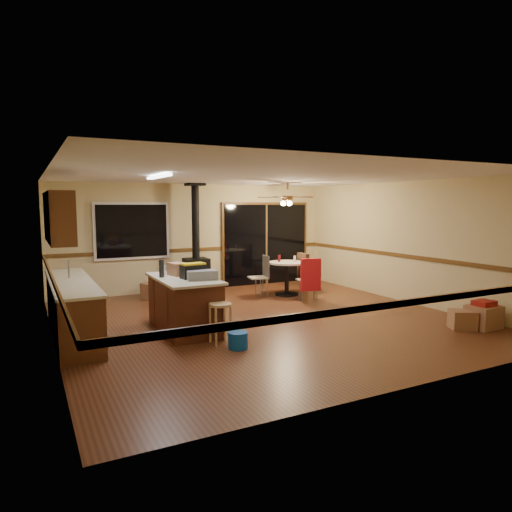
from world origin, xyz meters
TOP-DOWN VIEW (x-y plane):
  - floor at (0.00, 0.00)m, footprint 7.00×7.00m
  - ceiling at (0.00, 0.00)m, footprint 7.00×7.00m
  - wall_back at (0.00, 3.50)m, footprint 7.00×0.00m
  - wall_front at (0.00, -3.50)m, footprint 7.00×0.00m
  - wall_left at (-3.50, 0.00)m, footprint 0.00×7.00m
  - wall_right at (3.50, 0.00)m, footprint 0.00×7.00m
  - chair_rail at (0.00, 0.00)m, footprint 7.00×7.00m
  - window at (-1.60, 3.45)m, footprint 1.72×0.10m
  - sliding_door at (1.90, 3.45)m, footprint 2.52×0.10m
  - lower_cabinets at (-3.20, 0.50)m, footprint 0.60×3.00m
  - countertop at (-3.20, 0.50)m, footprint 0.64×3.04m
  - upper_cabinets at (-3.33, 0.70)m, footprint 0.35×2.00m
  - kitchen_island at (-1.50, 0.00)m, footprint 0.88×1.68m
  - wood_stove at (-0.20, 3.05)m, footprint 0.55×0.50m
  - ceiling_fan at (1.58, 1.81)m, footprint 0.24×0.24m
  - fluorescent_strip at (-1.80, 0.30)m, footprint 0.10×1.20m
  - toolbox_grey at (-1.31, -0.35)m, footprint 0.52×0.34m
  - toolbox_black at (-1.39, -0.15)m, footprint 0.43×0.27m
  - toolbox_yellow_lid at (-1.39, -0.15)m, footprint 0.40×0.25m
  - box_on_island at (-1.52, 0.25)m, footprint 0.31×0.37m
  - bottle_dark at (-1.82, 0.19)m, footprint 0.11×0.11m
  - bottle_pink at (-1.29, -0.00)m, footprint 0.08×0.08m
  - bottle_white at (-1.75, 0.31)m, footprint 0.07×0.07m
  - bar_stool at (-1.24, -0.94)m, footprint 0.37×0.37m
  - blue_bucket at (-1.11, -1.29)m, footprint 0.37×0.37m
  - dining_table at (1.58, 1.81)m, footprint 0.85×0.85m
  - glass_red at (1.43, 1.91)m, footprint 0.08×0.08m
  - glass_cream at (1.76, 1.76)m, footprint 0.06×0.06m
  - chair_left at (0.98, 1.89)m, footprint 0.46×0.46m
  - chair_near at (1.64, 0.93)m, footprint 0.51×0.54m
  - chair_right at (2.09, 1.88)m, footprint 0.50×0.46m
  - box_under_window at (-1.30, 2.84)m, footprint 0.55×0.50m
  - box_corner_a at (3.10, -2.18)m, footprint 0.53×0.45m
  - box_corner_b at (2.73, -2.06)m, footprint 0.51×0.49m
  - box_small_red at (3.10, -2.18)m, footprint 0.34×0.29m

SIDE VIEW (x-z plane):
  - floor at x=0.00m, z-range 0.00..0.00m
  - blue_bucket at x=-1.11m, z-range 0.00..0.24m
  - box_corner_b at x=2.73m, z-range 0.00..0.32m
  - box_under_window at x=-1.30m, z-range 0.00..0.36m
  - box_corner_a at x=3.10m, z-range 0.00..0.39m
  - bar_stool at x=-1.24m, z-range 0.00..0.62m
  - lower_cabinets at x=-3.20m, z-range 0.00..0.86m
  - box_small_red at x=3.10m, z-range 0.39..0.48m
  - kitchen_island at x=-1.50m, z-range 0.00..0.90m
  - dining_table at x=1.58m, z-range 0.14..0.92m
  - chair_left at x=0.98m, z-range 0.33..0.85m
  - chair_near at x=1.64m, z-range 0.25..0.95m
  - chair_right at x=2.09m, z-range 0.25..0.95m
  - wood_stove at x=-0.20m, z-range -0.53..1.99m
  - glass_cream at x=1.76m, z-range 0.78..0.92m
  - glass_red at x=1.43m, z-range 0.78..0.94m
  - countertop at x=-3.20m, z-range 0.86..0.90m
  - toolbox_grey at x=-1.31m, z-range 0.90..1.05m
  - bottle_white at x=-1.75m, z-range 0.90..1.08m
  - chair_rail at x=0.00m, z-range 0.96..1.04m
  - bottle_pink at x=-1.29m, z-range 0.90..1.11m
  - box_on_island at x=-1.52m, z-range 0.90..1.11m
  - toolbox_black at x=-1.39m, z-range 0.90..1.12m
  - bottle_dark at x=-1.82m, z-range 0.90..1.19m
  - sliding_door at x=1.90m, z-range 0.00..2.10m
  - toolbox_yellow_lid at x=-1.39m, z-range 1.12..1.15m
  - wall_back at x=0.00m, z-range -2.20..4.80m
  - wall_front at x=0.00m, z-range -2.20..4.80m
  - wall_left at x=-3.50m, z-range -2.20..4.80m
  - wall_right at x=3.50m, z-range -2.20..4.80m
  - window at x=-1.60m, z-range 0.84..2.16m
  - upper_cabinets at x=-3.33m, z-range 1.50..2.30m
  - ceiling_fan at x=1.58m, z-range 1.94..2.49m
  - fluorescent_strip at x=-1.80m, z-range 2.54..2.58m
  - ceiling at x=0.00m, z-range 2.60..2.60m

